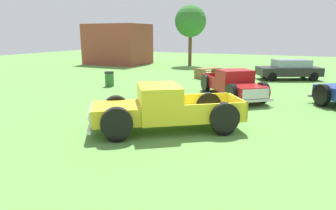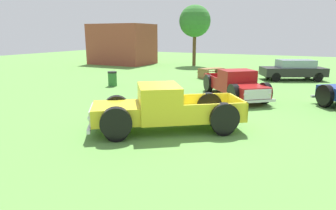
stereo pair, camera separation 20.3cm
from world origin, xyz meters
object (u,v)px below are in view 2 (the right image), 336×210
(sedan_distant_a, at_px, (293,69))
(oak_tree_east, at_px, (195,21))
(picnic_table, at_px, (212,72))
(trash_can, at_px, (112,79))
(pickup_truck_behind_left, at_px, (237,85))
(pickup_truck_foreground, at_px, (157,109))

(sedan_distant_a, bearing_deg, oak_tree_east, 148.86)
(picnic_table, bearing_deg, sedan_distant_a, 18.54)
(trash_can, bearing_deg, pickup_truck_behind_left, -1.90)
(picnic_table, height_order, trash_can, trash_can)
(pickup_truck_behind_left, distance_m, sedan_distant_a, 8.55)
(pickup_truck_foreground, relative_size, trash_can, 5.64)
(sedan_distant_a, relative_size, oak_tree_east, 0.77)
(pickup_truck_foreground, distance_m, oak_tree_east, 22.25)
(sedan_distant_a, distance_m, trash_can, 13.09)
(sedan_distant_a, xyz_separation_m, trash_can, (-10.35, -7.99, -0.30))
(sedan_distant_a, relative_size, trash_can, 5.04)
(sedan_distant_a, height_order, trash_can, sedan_distant_a)
(pickup_truck_foreground, relative_size, picnic_table, 2.30)
(trash_can, bearing_deg, oak_tree_east, 89.49)
(pickup_truck_behind_left, bearing_deg, trash_can, 178.10)
(trash_can, bearing_deg, pickup_truck_foreground, -43.95)
(trash_can, bearing_deg, picnic_table, 52.15)
(trash_can, xyz_separation_m, oak_tree_east, (0.13, 14.17, 4.09))
(picnic_table, distance_m, trash_can, 7.75)
(pickup_truck_behind_left, xyz_separation_m, oak_tree_east, (-8.06, 14.45, 3.85))
(trash_can, bearing_deg, sedan_distant_a, 37.67)
(pickup_truck_behind_left, relative_size, picnic_table, 2.10)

